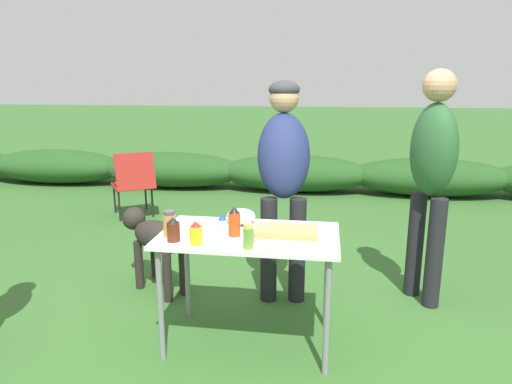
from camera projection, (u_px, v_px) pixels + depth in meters
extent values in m
plane|color=#336028|center=(249.00, 341.00, 2.98)|extent=(60.00, 60.00, 0.00)
ellipsoid|color=#234C1E|center=(57.00, 166.00, 7.65)|extent=(2.40, 0.90, 0.56)
ellipsoid|color=#234C1E|center=(171.00, 169.00, 7.36)|extent=(2.40, 0.90, 0.56)
ellipsoid|color=#234C1E|center=(295.00, 173.00, 7.07)|extent=(2.40, 0.90, 0.56)
ellipsoid|color=#234C1E|center=(429.00, 177.00, 6.78)|extent=(2.40, 0.90, 0.56)
cube|color=white|center=(249.00, 236.00, 2.81)|extent=(1.10, 0.64, 0.02)
cylinder|color=gray|center=(160.00, 305.00, 2.71)|extent=(0.04, 0.04, 0.71)
cylinder|color=gray|center=(327.00, 318.00, 2.57)|extent=(0.04, 0.04, 0.71)
cylinder|color=gray|center=(187.00, 270.00, 3.23)|extent=(0.04, 0.04, 0.71)
cylinder|color=gray|center=(327.00, 278.00, 3.08)|extent=(0.04, 0.04, 0.71)
cube|color=#9E9EA3|center=(287.00, 235.00, 2.75)|extent=(0.42, 0.26, 0.02)
cube|color=tan|center=(287.00, 231.00, 2.74)|extent=(0.37, 0.22, 0.04)
cylinder|color=white|center=(209.00, 226.00, 2.92)|extent=(0.21, 0.21, 0.02)
ellipsoid|color=silver|center=(241.00, 216.00, 3.00)|extent=(0.19, 0.19, 0.10)
cylinder|color=white|center=(199.00, 229.00, 2.69)|extent=(0.08, 0.08, 0.13)
cylinder|color=#562314|center=(173.00, 232.00, 2.67)|extent=(0.08, 0.08, 0.11)
cone|color=black|center=(173.00, 220.00, 2.65)|extent=(0.07, 0.07, 0.03)
cylinder|color=yellow|center=(196.00, 235.00, 2.62)|extent=(0.07, 0.07, 0.11)
cone|color=red|center=(196.00, 224.00, 2.60)|extent=(0.06, 0.06, 0.03)
cylinder|color=silver|center=(223.00, 231.00, 2.65)|extent=(0.06, 0.06, 0.13)
cone|color=#194793|center=(222.00, 217.00, 2.63)|extent=(0.05, 0.05, 0.04)
cylinder|color=olive|center=(248.00, 238.00, 2.55)|extent=(0.06, 0.06, 0.12)
cylinder|color=#D1CC47|center=(248.00, 226.00, 2.53)|extent=(0.05, 0.05, 0.02)
cylinder|color=#B2893D|center=(170.00, 225.00, 2.75)|extent=(0.08, 0.08, 0.13)
cylinder|color=#4C4C4C|center=(169.00, 213.00, 2.73)|extent=(0.07, 0.07, 0.02)
cylinder|color=#CC4214|center=(234.00, 224.00, 2.76)|extent=(0.07, 0.07, 0.14)
cone|color=black|center=(234.00, 210.00, 2.73)|extent=(0.06, 0.06, 0.04)
cylinder|color=black|center=(269.00, 250.00, 3.47)|extent=(0.13, 0.13, 0.81)
cylinder|color=black|center=(297.00, 250.00, 3.46)|extent=(0.13, 0.13, 0.81)
ellipsoid|color=navy|center=(284.00, 155.00, 3.42)|extent=(0.45, 0.55, 0.72)
sphere|color=tan|center=(284.00, 98.00, 3.44)|extent=(0.22, 0.22, 0.22)
ellipsoid|color=#333338|center=(284.00, 89.00, 3.42)|extent=(0.24, 0.24, 0.13)
cylinder|color=black|center=(415.00, 244.00, 3.56)|extent=(0.12, 0.12, 0.84)
cylinder|color=black|center=(435.00, 253.00, 3.37)|extent=(0.12, 0.12, 0.84)
ellipsoid|color=#28562D|center=(434.00, 150.00, 3.29)|extent=(0.43, 0.47, 0.68)
sphere|color=tan|center=(440.00, 85.00, 3.18)|extent=(0.23, 0.23, 0.23)
cylinder|color=#28231E|center=(167.00, 277.00, 3.48)|extent=(0.07, 0.07, 0.40)
cylinder|color=#28231E|center=(183.00, 270.00, 3.60)|extent=(0.07, 0.07, 0.40)
cylinder|color=#28231E|center=(139.00, 265.00, 3.71)|extent=(0.07, 0.07, 0.40)
cylinder|color=#28231E|center=(155.00, 259.00, 3.83)|extent=(0.07, 0.07, 0.40)
ellipsoid|color=#28231E|center=(159.00, 237.00, 3.59)|extent=(0.60, 0.50, 0.24)
sphere|color=#28231E|center=(134.00, 218.00, 3.78)|extent=(0.19, 0.19, 0.19)
cone|color=#28231E|center=(128.00, 214.00, 3.82)|extent=(0.17, 0.16, 0.13)
cylinder|color=#28231E|center=(186.00, 244.00, 3.39)|extent=(0.17, 0.13, 0.10)
cube|color=maroon|center=(132.00, 185.00, 5.74)|extent=(0.64, 0.64, 0.03)
cube|color=maroon|center=(135.00, 171.00, 5.44)|extent=(0.47, 0.39, 0.44)
cylinder|color=black|center=(119.00, 206.00, 5.53)|extent=(0.02, 0.02, 0.38)
cylinder|color=black|center=(152.00, 202.00, 5.69)|extent=(0.02, 0.02, 0.38)
cylinder|color=black|center=(115.00, 199.00, 5.88)|extent=(0.02, 0.02, 0.38)
cylinder|color=black|center=(146.00, 195.00, 6.04)|extent=(0.02, 0.02, 0.38)
cylinder|color=black|center=(112.00, 173.00, 5.60)|extent=(0.25, 0.36, 0.02)
cylinder|color=black|center=(150.00, 170.00, 5.79)|extent=(0.25, 0.36, 0.02)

